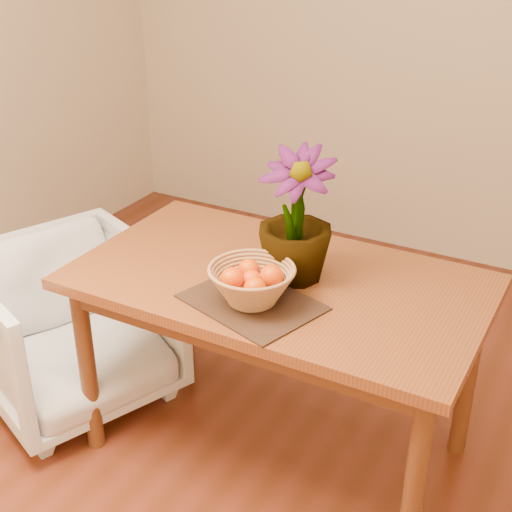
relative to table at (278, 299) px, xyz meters
The scene contains 8 objects.
floor 0.73m from the table, 90.00° to the right, with size 4.50×4.50×0.00m, color maroon.
wall_back 2.07m from the table, 90.00° to the left, with size 4.00×0.02×2.70m, color beige.
table is the anchor object (origin of this frame).
placemat 0.22m from the table, 88.37° to the right, with size 0.41×0.31×0.01m, color #351C13.
wicker_basket 0.25m from the table, 88.37° to the right, with size 0.28×0.28×0.11m.
orange_pile 0.26m from the table, 88.37° to the right, with size 0.18×0.17×0.08m.
potted_plant 0.32m from the table, 30.24° to the left, with size 0.25×0.25×0.45m, color #184A15.
armchair 0.95m from the table, behind, with size 0.72×0.67×0.74m, color #84695B.
Camera 1 is at (0.96, -1.61, 1.91)m, focal length 50.00 mm.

